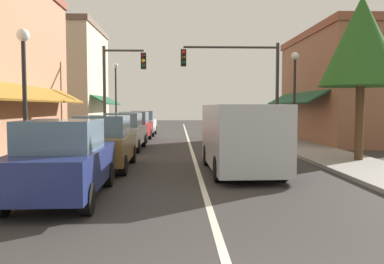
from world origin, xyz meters
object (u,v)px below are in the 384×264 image
at_px(parked_car_nearest_left, 63,160).
at_px(street_lamp_left_far, 116,87).
at_px(parked_car_distant_left, 143,123).
at_px(traffic_signal_left_corner, 118,80).
at_px(parked_car_far_left, 135,127).
at_px(parked_car_second_left, 104,143).
at_px(street_lamp_left_near, 24,77).
at_px(traffic_signal_mast_arm, 243,75).
at_px(van_in_lane, 240,136).
at_px(street_lamp_right_mid, 295,84).
at_px(tree_right_near, 361,41).
at_px(parked_car_third_left, 124,132).

bearing_deg(parked_car_nearest_left, street_lamp_left_far, 93.96).
distance_m(parked_car_distant_left, traffic_signal_left_corner, 6.70).
distance_m(parked_car_far_left, street_lamp_left_far, 5.50).
relative_size(parked_car_second_left, street_lamp_left_near, 0.98).
relative_size(parked_car_far_left, traffic_signal_mast_arm, 0.75).
bearing_deg(traffic_signal_left_corner, van_in_lane, -62.54).
bearing_deg(street_lamp_right_mid, tree_right_near, -75.52).
bearing_deg(street_lamp_right_mid, parked_car_second_left, -145.62).
relative_size(parked_car_distant_left, tree_right_near, 0.68).
height_order(parked_car_nearest_left, traffic_signal_left_corner, traffic_signal_left_corner).
height_order(van_in_lane, street_lamp_left_far, street_lamp_left_far).
distance_m(van_in_lane, traffic_signal_mast_arm, 9.73).
height_order(traffic_signal_left_corner, street_lamp_left_far, traffic_signal_left_corner).
bearing_deg(tree_right_near, street_lamp_left_far, 128.19).
bearing_deg(parked_car_third_left, parked_car_second_left, -87.67).
relative_size(parked_car_distant_left, street_lamp_right_mid, 0.89).
xyz_separation_m(parked_car_third_left, tree_right_near, (9.21, -4.77, 3.53)).
distance_m(parked_car_second_left, street_lamp_right_mid, 9.89).
xyz_separation_m(parked_car_distant_left, traffic_signal_left_corner, (-0.84, -6.08, 2.69)).
bearing_deg(van_in_lane, parked_car_distant_left, 103.97).
bearing_deg(street_lamp_right_mid, street_lamp_left_near, -143.34).
distance_m(traffic_signal_left_corner, street_lamp_right_mid, 9.74).
relative_size(street_lamp_left_near, street_lamp_right_mid, 0.91).
bearing_deg(parked_car_distant_left, tree_right_near, -57.64).
distance_m(traffic_signal_mast_arm, traffic_signal_left_corner, 7.00).
distance_m(parked_car_third_left, parked_car_far_left, 4.72).
xyz_separation_m(street_lamp_left_far, tree_right_near, (11.03, -14.02, 0.98)).
xyz_separation_m(parked_car_third_left, traffic_signal_left_corner, (-0.79, 3.56, 2.69)).
distance_m(van_in_lane, street_lamp_left_near, 6.56).
bearing_deg(traffic_signal_left_corner, parked_car_third_left, -77.50).
relative_size(parked_car_distant_left, traffic_signal_left_corner, 0.75).
xyz_separation_m(street_lamp_left_near, street_lamp_right_mid, (9.79, 7.29, 0.24)).
bearing_deg(parked_car_far_left, traffic_signal_left_corner, -122.52).
xyz_separation_m(parked_car_second_left, parked_car_far_left, (-0.16, 10.58, 0.00)).
height_order(van_in_lane, street_lamp_right_mid, street_lamp_right_mid).
height_order(parked_car_nearest_left, parked_car_far_left, same).
xyz_separation_m(parked_car_third_left, street_lamp_left_far, (-1.82, 9.24, 2.56)).
xyz_separation_m(parked_car_second_left, traffic_signal_left_corner, (-0.93, 9.43, 2.69)).
bearing_deg(street_lamp_left_far, parked_car_second_left, -82.61).
relative_size(parked_car_second_left, street_lamp_left_far, 0.80).
bearing_deg(traffic_signal_left_corner, parked_car_distant_left, 82.13).
bearing_deg(parked_car_second_left, parked_car_nearest_left, -91.99).
xyz_separation_m(parked_car_distant_left, tree_right_near, (9.16, -14.41, 3.53)).
xyz_separation_m(parked_car_nearest_left, parked_car_far_left, (-0.06, 14.92, 0.00)).
bearing_deg(street_lamp_right_mid, parked_car_third_left, 176.96).
height_order(traffic_signal_mast_arm, street_lamp_left_near, traffic_signal_mast_arm).
distance_m(parked_car_distant_left, van_in_lane, 16.93).
xyz_separation_m(parked_car_far_left, street_lamp_left_near, (-1.69, -12.43, 2.02)).
xyz_separation_m(parked_car_second_left, street_lamp_left_far, (-1.96, 15.11, 2.56)).
height_order(parked_car_distant_left, traffic_signal_left_corner, traffic_signal_left_corner).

